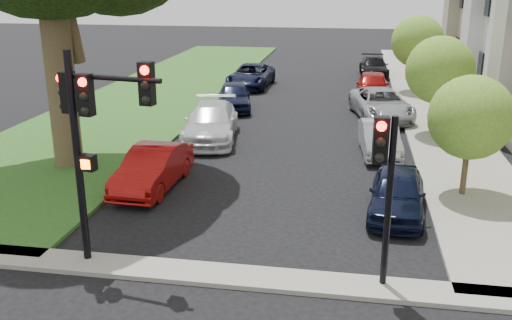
% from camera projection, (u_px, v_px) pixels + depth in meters
% --- Properties ---
extents(grass_strip, '(8.00, 44.00, 0.12)m').
position_uv_depth(grass_strip, '(165.00, 89.00, 35.56)').
color(grass_strip, '#294A1A').
rests_on(grass_strip, ground).
extents(sidewalk_right, '(3.50, 44.00, 0.12)m').
position_uv_depth(sidewalk_right, '(426.00, 98.00, 33.03)').
color(sidewalk_right, gray).
rests_on(sidewalk_right, ground).
extents(sidewalk_cross, '(60.00, 1.00, 0.12)m').
position_uv_depth(sidewalk_cross, '(235.00, 276.00, 13.49)').
color(sidewalk_cross, gray).
rests_on(sidewalk_cross, ground).
extents(small_tree_a, '(2.65, 2.65, 3.97)m').
position_uv_depth(small_tree_a, '(471.00, 118.00, 17.69)').
color(small_tree_a, '#473B24').
rests_on(small_tree_a, ground).
extents(small_tree_b, '(2.95, 2.95, 4.42)m').
position_uv_depth(small_tree_b, '(440.00, 70.00, 24.56)').
color(small_tree_b, '#473B24').
rests_on(small_tree_b, ground).
extents(small_tree_c, '(3.10, 3.10, 4.65)m').
position_uv_depth(small_tree_c, '(418.00, 41.00, 33.90)').
color(small_tree_c, '#473B24').
rests_on(small_tree_c, ground).
extents(traffic_signal_main, '(2.58, 0.68, 5.27)m').
position_uv_depth(traffic_signal_main, '(91.00, 121.00, 13.15)').
color(traffic_signal_main, black).
rests_on(traffic_signal_main, ground).
extents(traffic_signal_secondary, '(0.51, 0.41, 4.05)m').
position_uv_depth(traffic_signal_secondary, '(385.00, 171.00, 12.29)').
color(traffic_signal_secondary, black).
rests_on(traffic_signal_secondary, ground).
extents(car_parked_0, '(1.95, 4.10, 1.35)m').
position_uv_depth(car_parked_0, '(397.00, 193.00, 16.96)').
color(car_parked_0, black).
rests_on(car_parked_0, ground).
extents(car_parked_1, '(1.73, 4.07, 1.31)m').
position_uv_depth(car_parked_1, '(379.00, 139.00, 22.69)').
color(car_parked_1, '#999BA0').
rests_on(car_parked_1, ground).
extents(car_parked_2, '(3.45, 5.69, 1.48)m').
position_uv_depth(car_parked_2, '(381.00, 104.00, 28.36)').
color(car_parked_2, '#999BA0').
rests_on(car_parked_2, ground).
extents(car_parked_3, '(1.91, 4.60, 1.56)m').
position_uv_depth(car_parked_3, '(373.00, 86.00, 32.85)').
color(car_parked_3, maroon).
rests_on(car_parked_3, ground).
extents(car_parked_4, '(2.08, 4.76, 1.36)m').
position_uv_depth(car_parked_4, '(374.00, 67.00, 40.31)').
color(car_parked_4, black).
rests_on(car_parked_4, ground).
extents(car_parked_5, '(1.66, 4.35, 1.42)m').
position_uv_depth(car_parked_5, '(153.00, 168.00, 19.04)').
color(car_parked_5, maroon).
rests_on(car_parked_5, ground).
extents(car_parked_6, '(2.90, 5.59, 1.55)m').
position_uv_depth(car_parked_6, '(211.00, 122.00, 24.69)').
color(car_parked_6, silver).
rests_on(car_parked_6, ground).
extents(car_parked_7, '(2.52, 4.49, 1.44)m').
position_uv_depth(car_parked_7, '(234.00, 96.00, 30.32)').
color(car_parked_7, black).
rests_on(car_parked_7, ground).
extents(car_parked_8, '(2.60, 5.33, 1.46)m').
position_uv_depth(car_parked_8, '(251.00, 76.00, 36.37)').
color(car_parked_8, black).
rests_on(car_parked_8, ground).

